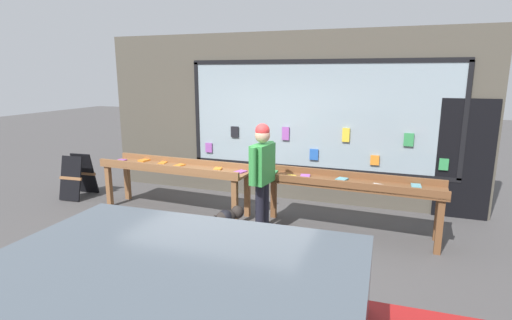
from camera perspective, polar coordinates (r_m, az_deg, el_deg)
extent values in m
plane|color=#474444|center=(6.25, -2.97, -11.41)|extent=(40.00, 40.00, 0.00)
cube|color=#4C473D|center=(8.03, 3.62, 6.11)|extent=(7.68, 0.20, 3.30)
cube|color=#8C9EA8|center=(7.72, 8.64, 6.19)|extent=(5.08, 0.03, 2.04)
cube|color=black|center=(7.68, 8.89, 13.78)|extent=(5.16, 0.06, 0.08)
cube|color=black|center=(7.89, 8.40, -1.20)|extent=(5.16, 0.06, 0.08)
cube|color=black|center=(8.59, -8.32, 6.80)|extent=(0.08, 0.06, 2.04)
cube|color=black|center=(7.64, 27.71, 4.86)|extent=(0.08, 0.06, 2.04)
cube|color=#994CA5|center=(8.54, -6.75, 1.77)|extent=(0.15, 0.03, 0.20)
cube|color=black|center=(8.23, -3.05, 4.05)|extent=(0.16, 0.03, 0.22)
cube|color=#338C4C|center=(8.08, 0.74, 1.29)|extent=(0.16, 0.03, 0.19)
cube|color=#994CA5|center=(7.87, 4.25, 3.79)|extent=(0.14, 0.03, 0.26)
cube|color=#2659B2|center=(7.80, 8.28, 0.78)|extent=(0.17, 0.03, 0.21)
cube|color=yellow|center=(7.63, 12.72, 3.51)|extent=(0.13, 0.03, 0.26)
cube|color=orange|center=(7.66, 16.61, -0.03)|extent=(0.16, 0.03, 0.18)
cube|color=#338C4C|center=(7.58, 20.98, 2.72)|extent=(0.17, 0.03, 0.23)
cube|color=#338C4C|center=(7.69, 25.24, -0.57)|extent=(0.15, 0.03, 0.20)
cube|color=black|center=(7.75, 27.66, 0.01)|extent=(0.90, 0.04, 2.10)
cube|color=brown|center=(8.12, -20.25, -3.54)|extent=(0.09, 0.09, 0.80)
cube|color=brown|center=(6.67, -3.04, -6.16)|extent=(0.09, 0.09, 0.80)
cube|color=brown|center=(8.50, -17.91, -2.69)|extent=(0.09, 0.09, 0.80)
cube|color=brown|center=(7.12, -1.25, -4.94)|extent=(0.09, 0.09, 0.80)
cube|color=brown|center=(7.41, -11.53, -1.13)|extent=(2.88, 0.79, 0.04)
cube|color=brown|center=(7.15, -12.91, -1.19)|extent=(2.85, 0.17, 0.12)
cube|color=brown|center=(7.65, -10.27, -0.20)|extent=(2.85, 0.17, 0.12)
cube|color=#994CA5|center=(8.16, -18.77, -0.09)|extent=(0.18, 0.22, 0.02)
cube|color=orange|center=(8.05, -15.65, -0.03)|extent=(0.19, 0.23, 0.03)
cube|color=orange|center=(7.78, -13.15, -0.36)|extent=(0.16, 0.22, 0.02)
cube|color=orange|center=(7.47, -10.89, -0.75)|extent=(0.17, 0.23, 0.02)
cube|color=#2659B2|center=(7.06, -9.41, -1.41)|extent=(0.16, 0.21, 0.03)
cube|color=orange|center=(7.06, -5.51, -1.29)|extent=(0.17, 0.21, 0.03)
cube|color=#994CA5|center=(6.87, -2.23, -1.68)|extent=(0.21, 0.24, 0.02)
cube|color=brown|center=(6.61, 1.02, -6.31)|extent=(0.09, 0.09, 0.80)
cube|color=brown|center=(6.22, 24.72, -8.70)|extent=(0.09, 0.09, 0.80)
cube|color=brown|center=(7.07, 2.55, -5.07)|extent=(0.09, 0.09, 0.80)
cube|color=brown|center=(6.71, 24.57, -7.19)|extent=(0.09, 0.09, 0.80)
cube|color=brown|center=(6.40, 13.05, -3.33)|extent=(2.88, 0.79, 0.04)
cube|color=brown|center=(6.09, 12.60, -3.52)|extent=(2.85, 0.17, 0.12)
cube|color=brown|center=(6.68, 13.51, -2.16)|extent=(2.85, 0.17, 0.12)
cube|color=#338C4C|center=(6.82, 2.37, -1.74)|extent=(0.17, 0.21, 0.03)
cube|color=yellow|center=(6.58, 4.81, -2.37)|extent=(0.18, 0.24, 0.02)
cube|color=#994CA5|center=(6.60, 7.03, -2.33)|extent=(0.19, 0.25, 0.03)
cube|color=black|center=(6.31, 9.10, -3.04)|extent=(0.17, 0.21, 0.03)
cube|color=#5999A5|center=(6.51, 12.17, -2.71)|extent=(0.20, 0.22, 0.03)
cube|color=#994CA5|center=(6.23, 13.85, -3.46)|extent=(0.20, 0.22, 0.03)
cube|color=silver|center=(6.29, 16.78, -3.51)|extent=(0.20, 0.23, 0.02)
cube|color=yellow|center=(6.14, 19.63, -4.04)|extent=(0.21, 0.24, 0.03)
cube|color=#5999A5|center=(6.46, 21.89, -3.45)|extent=(0.15, 0.22, 0.02)
cube|color=orange|center=(6.14, 24.96, -4.52)|extent=(0.16, 0.21, 0.03)
cylinder|color=black|center=(6.23, 0.55, -7.25)|extent=(0.14, 0.14, 0.85)
cylinder|color=black|center=(6.37, 1.23, -6.80)|extent=(0.14, 0.14, 0.85)
cube|color=#338C3F|center=(6.09, 0.91, -0.53)|extent=(0.28, 0.50, 0.61)
cylinder|color=#338C3F|center=(5.83, -0.39, -0.97)|extent=(0.09, 0.09, 0.58)
cylinder|color=#338C3F|center=(6.36, 2.11, 0.14)|extent=(0.09, 0.09, 0.58)
sphere|color=tan|center=(6.01, 0.93, 3.55)|extent=(0.23, 0.23, 0.23)
sphere|color=red|center=(6.00, 0.93, 4.20)|extent=(0.22, 0.22, 0.22)
ellipsoid|color=black|center=(6.33, -4.39, -8.23)|extent=(0.40, 0.44, 0.23)
ellipsoid|color=black|center=(6.32, -4.39, -8.15)|extent=(0.33, 0.32, 0.24)
sphere|color=black|center=(6.43, -2.67, -7.44)|extent=(0.21, 0.21, 0.21)
cylinder|color=black|center=(6.21, -6.12, -8.33)|extent=(0.08, 0.09, 0.12)
cylinder|color=black|center=(6.41, -3.21, -9.91)|extent=(0.04, 0.04, 0.18)
cylinder|color=black|center=(6.50, -3.79, -9.59)|extent=(0.04, 0.04, 0.18)
cylinder|color=black|center=(6.30, -4.95, -10.35)|extent=(0.04, 0.04, 0.18)
cylinder|color=black|center=(6.39, -5.51, -10.01)|extent=(0.04, 0.04, 0.18)
cube|color=black|center=(8.82, -24.95, -2.39)|extent=(0.48, 0.27, 0.88)
cube|color=brown|center=(8.82, -24.95, -2.39)|extent=(0.50, 0.09, 0.07)
cube|color=black|center=(9.14, -23.26, -1.77)|extent=(0.48, 0.27, 0.88)
cube|color=brown|center=(9.14, -23.26, -1.77)|extent=(0.50, 0.09, 0.07)
cube|color=#4C5660|center=(2.64, -11.77, -19.52)|extent=(2.32, 1.64, 0.56)
cylinder|color=black|center=(4.37, -21.33, -19.03)|extent=(0.61, 0.20, 0.60)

